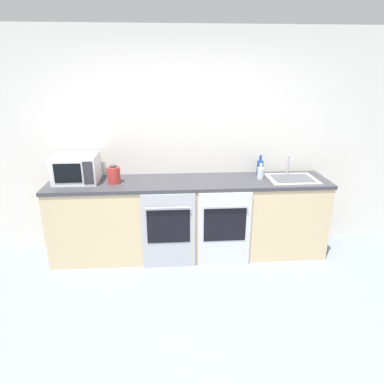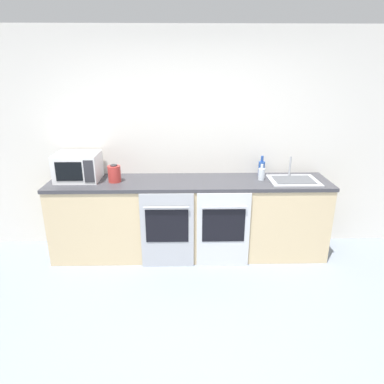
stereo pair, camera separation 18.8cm
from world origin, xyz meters
name	(u,v)px [view 1 (the left image)]	position (x,y,z in m)	size (l,w,h in m)	color
ground_plane	(203,357)	(0.00, 0.00, 0.00)	(16.00, 16.00, 0.00)	gray
wall_back	(188,143)	(0.00, 1.99, 1.30)	(10.00, 0.06, 2.60)	silver
counter_back	(190,217)	(0.00, 1.65, 0.46)	(3.22, 0.63, 0.93)	#D1B789
oven_left	(169,231)	(-0.25, 1.33, 0.45)	(0.59, 0.06, 0.89)	#A8AAAF
oven_right	(224,229)	(0.37, 1.33, 0.45)	(0.59, 0.06, 0.89)	silver
microwave	(76,168)	(-1.28, 1.72, 1.08)	(0.48, 0.40, 0.31)	silver
bottle_blue	(260,167)	(0.86, 1.83, 1.02)	(0.08, 0.08, 0.24)	#234793
bottle_clear	(261,173)	(0.83, 1.67, 1.00)	(0.07, 0.07, 0.19)	silver
kettle	(114,175)	(-0.85, 1.63, 1.02)	(0.14, 0.14, 0.20)	#B2332D
sink	(292,178)	(1.19, 1.62, 0.94)	(0.55, 0.44, 0.24)	#A8AAAF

